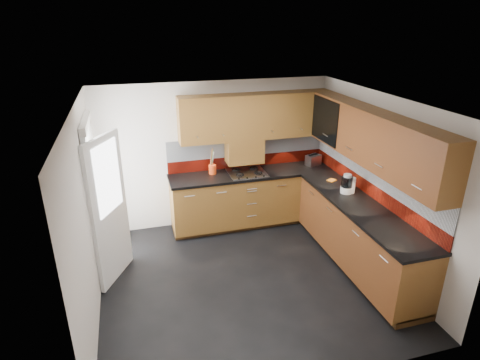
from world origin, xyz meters
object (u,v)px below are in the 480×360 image
object	(u,v)px
gas_hob	(247,173)
utensil_pot	(212,168)
food_processor	(347,184)
toaster	(313,160)

from	to	relation	value
gas_hob	utensil_pot	distance (m)	0.57
utensil_pot	food_processor	world-z (taller)	utensil_pot
gas_hob	toaster	xyz separation A→B (m)	(1.21, 0.08, 0.07)
utensil_pot	toaster	bearing A→B (deg)	-2.01
toaster	food_processor	size ratio (longest dim) A/B	1.01
gas_hob	utensil_pot	xyz separation A→B (m)	(-0.55, 0.14, 0.08)
toaster	utensil_pot	bearing A→B (deg)	177.99
utensil_pot	food_processor	bearing A→B (deg)	-36.74
gas_hob	food_processor	size ratio (longest dim) A/B	2.10
food_processor	toaster	bearing A→B (deg)	87.53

